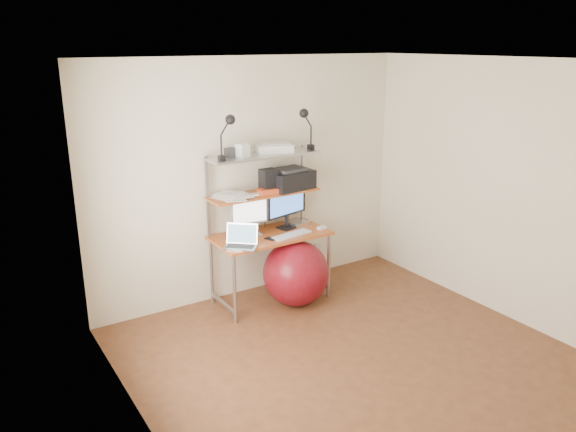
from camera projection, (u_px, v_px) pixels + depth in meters
name	position (u px, v px, depth m)	size (l,w,h in m)	color
room	(363.00, 224.00, 4.45)	(3.60, 3.60, 3.60)	brown
computer_desk	(267.00, 212.00, 5.74)	(1.20, 0.60, 1.57)	#B15222
wall_outlet	(318.00, 248.00, 6.60)	(0.08, 0.01, 0.12)	silver
monitor_silver	(250.00, 211.00, 5.67)	(0.42, 0.17, 0.46)	#B8B8BD
monitor_black	(286.00, 203.00, 5.88)	(0.53, 0.19, 0.54)	black
laptop	(241.00, 242.00, 5.41)	(0.39, 0.38, 0.27)	#B4B5B9
keyboard	(292.00, 235.00, 5.71)	(0.45, 0.13, 0.01)	silver
mouse	(322.00, 228.00, 5.91)	(0.09, 0.06, 0.03)	silver
mac_mini	(297.00, 223.00, 6.06)	(0.20, 0.20, 0.04)	#B4B5B9
phone	(270.00, 239.00, 5.60)	(0.06, 0.12, 0.01)	black
printer	(290.00, 179.00, 5.86)	(0.50, 0.38, 0.22)	black
nas_cube	(269.00, 181.00, 5.72)	(0.16, 0.16, 0.24)	black
red_box	(268.00, 191.00, 5.68)	(0.20, 0.13, 0.06)	#BB3F1E
scanner	(274.00, 148.00, 5.70)	(0.41, 0.34, 0.09)	silver
box_white	(243.00, 150.00, 5.45)	(0.11, 0.09, 0.13)	silver
box_grey	(230.00, 152.00, 5.46)	(0.09, 0.09, 0.09)	#303032
clip_lamp_left	(228.00, 127.00, 5.23)	(0.17, 0.10, 0.43)	black
clip_lamp_right	(305.00, 120.00, 5.71)	(0.17, 0.10, 0.43)	black
exercise_ball	(296.00, 273.00, 5.79)	(0.69, 0.69, 0.69)	maroon
paper_stack	(231.00, 196.00, 5.55)	(0.37, 0.44, 0.03)	white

